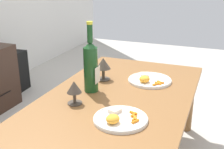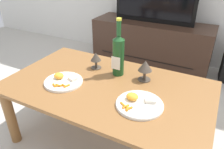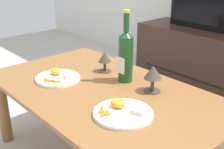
{
  "view_description": "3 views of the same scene",
  "coord_description": "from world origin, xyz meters",
  "px_view_note": "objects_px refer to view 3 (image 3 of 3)",
  "views": [
    {
      "loc": [
        -1.39,
        -0.51,
        1.14
      ],
      "look_at": [
        0.03,
        0.05,
        0.59
      ],
      "focal_mm": 46.24,
      "sensor_mm": 36.0,
      "label": 1
    },
    {
      "loc": [
        0.59,
        -1.06,
        1.24
      ],
      "look_at": [
        0.03,
        0.01,
        0.56
      ],
      "focal_mm": 34.67,
      "sensor_mm": 36.0,
      "label": 2
    },
    {
      "loc": [
        1.08,
        -0.9,
        1.14
      ],
      "look_at": [
        0.05,
        0.02,
        0.58
      ],
      "focal_mm": 46.41,
      "sensor_mm": 36.0,
      "label": 3
    }
  ],
  "objects_px": {
    "dinner_plate_right": "(123,112)",
    "goblet_right": "(153,74)",
    "tv_stand": "(211,62)",
    "dinner_plate_left": "(58,77)",
    "dining_table": "(103,101)",
    "goblet_left": "(105,58)",
    "wine_bottle": "(126,55)"
  },
  "relations": [
    {
      "from": "goblet_right",
      "to": "dinner_plate_right",
      "type": "distance_m",
      "value": 0.3
    },
    {
      "from": "dining_table",
      "to": "goblet_left",
      "type": "xyz_separation_m",
      "value": [
        -0.19,
        0.18,
        0.16
      ]
    },
    {
      "from": "wine_bottle",
      "to": "tv_stand",
      "type": "bearing_deg",
      "value": 96.77
    },
    {
      "from": "wine_bottle",
      "to": "goblet_left",
      "type": "relative_size",
      "value": 3.19
    },
    {
      "from": "dinner_plate_right",
      "to": "tv_stand",
      "type": "bearing_deg",
      "value": 105.32
    },
    {
      "from": "dining_table",
      "to": "dinner_plate_right",
      "type": "bearing_deg",
      "value": -21.73
    },
    {
      "from": "tv_stand",
      "to": "dinner_plate_left",
      "type": "bearing_deg",
      "value": -95.2
    },
    {
      "from": "tv_stand",
      "to": "goblet_right",
      "type": "distance_m",
      "value": 1.28
    },
    {
      "from": "dinner_plate_left",
      "to": "goblet_right",
      "type": "bearing_deg",
      "value": 31.07
    },
    {
      "from": "tv_stand",
      "to": "wine_bottle",
      "type": "height_order",
      "value": "wine_bottle"
    },
    {
      "from": "dining_table",
      "to": "tv_stand",
      "type": "xyz_separation_m",
      "value": [
        -0.14,
        1.38,
        -0.14
      ]
    },
    {
      "from": "wine_bottle",
      "to": "dinner_plate_left",
      "type": "bearing_deg",
      "value": -135.21
    },
    {
      "from": "dining_table",
      "to": "tv_stand",
      "type": "distance_m",
      "value": 1.39
    },
    {
      "from": "goblet_left",
      "to": "goblet_right",
      "type": "distance_m",
      "value": 0.38
    },
    {
      "from": "wine_bottle",
      "to": "goblet_right",
      "type": "xyz_separation_m",
      "value": [
        0.19,
        0.01,
        -0.06
      ]
    },
    {
      "from": "tv_stand",
      "to": "dinner_plate_left",
      "type": "distance_m",
      "value": 1.5
    },
    {
      "from": "goblet_right",
      "to": "dinner_plate_left",
      "type": "bearing_deg",
      "value": -148.93
    },
    {
      "from": "dining_table",
      "to": "dinner_plate_right",
      "type": "relative_size",
      "value": 4.94
    },
    {
      "from": "dinner_plate_right",
      "to": "goblet_right",
      "type": "bearing_deg",
      "value": 104.11
    },
    {
      "from": "tv_stand",
      "to": "goblet_left",
      "type": "bearing_deg",
      "value": -92.31
    },
    {
      "from": "goblet_right",
      "to": "dinner_plate_right",
      "type": "xyz_separation_m",
      "value": [
        0.07,
        -0.28,
        -0.09
      ]
    },
    {
      "from": "goblet_left",
      "to": "dinner_plate_right",
      "type": "xyz_separation_m",
      "value": [
        0.45,
        -0.28,
        -0.07
      ]
    },
    {
      "from": "dinner_plate_left",
      "to": "tv_stand",
      "type": "bearing_deg",
      "value": 84.8
    },
    {
      "from": "dinner_plate_left",
      "to": "goblet_left",
      "type": "bearing_deg",
      "value": 73.01
    },
    {
      "from": "dining_table",
      "to": "goblet_right",
      "type": "xyz_separation_m",
      "value": [
        0.2,
        0.18,
        0.17
      ]
    },
    {
      "from": "wine_bottle",
      "to": "dinner_plate_right",
      "type": "bearing_deg",
      "value": -46.39
    },
    {
      "from": "wine_bottle",
      "to": "dinner_plate_right",
      "type": "distance_m",
      "value": 0.41
    },
    {
      "from": "goblet_right",
      "to": "dinner_plate_left",
      "type": "relative_size",
      "value": 0.56
    },
    {
      "from": "dining_table",
      "to": "tv_stand",
      "type": "bearing_deg",
      "value": 95.8
    },
    {
      "from": "goblet_left",
      "to": "goblet_right",
      "type": "bearing_deg",
      "value": 0.0
    },
    {
      "from": "dinner_plate_left",
      "to": "dinner_plate_right",
      "type": "height_order",
      "value": "dinner_plate_right"
    },
    {
      "from": "dinner_plate_left",
      "to": "dinner_plate_right",
      "type": "relative_size",
      "value": 0.94
    }
  ]
}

